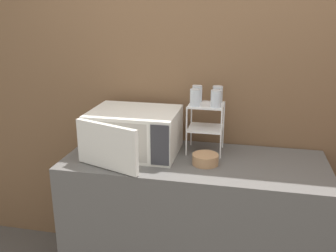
# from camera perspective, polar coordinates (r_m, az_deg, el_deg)

# --- Properties ---
(wall_back) EXTENTS (8.00, 0.06, 2.60)m
(wall_back) POSITION_cam_1_polar(r_m,az_deg,el_deg) (2.61, 5.40, 5.49)
(wall_back) COLOR brown
(wall_back) RESTS_ON ground_plane
(counter) EXTENTS (1.64, 0.66, 0.93)m
(counter) POSITION_cam_1_polar(r_m,az_deg,el_deg) (2.58, 3.80, -14.67)
(counter) COLOR #595654
(counter) RESTS_ON ground_plane
(microwave) EXTENTS (0.57, 0.60, 0.28)m
(microwave) POSITION_cam_1_polar(r_m,az_deg,el_deg) (2.43, -5.27, -0.94)
(microwave) COLOR silver
(microwave) RESTS_ON counter
(dish_rack) EXTENTS (0.23, 0.21, 0.32)m
(dish_rack) POSITION_cam_1_polar(r_m,az_deg,el_deg) (2.43, 5.78, 1.23)
(dish_rack) COLOR white
(dish_rack) RESTS_ON counter
(glass_front_left) EXTENTS (0.07, 0.07, 0.11)m
(glass_front_left) POSITION_cam_1_polar(r_m,az_deg,el_deg) (2.34, 4.16, 4.33)
(glass_front_left) COLOR silver
(glass_front_left) RESTS_ON dish_rack
(glass_back_right) EXTENTS (0.07, 0.07, 0.11)m
(glass_back_right) POSITION_cam_1_polar(r_m,az_deg,el_deg) (2.45, 7.57, 4.81)
(glass_back_right) COLOR silver
(glass_back_right) RESTS_ON dish_rack
(glass_front_right) EXTENTS (0.07, 0.07, 0.11)m
(glass_front_right) POSITION_cam_1_polar(r_m,az_deg,el_deg) (2.33, 7.32, 4.15)
(glass_front_right) COLOR silver
(glass_front_right) RESTS_ON dish_rack
(glass_back_left) EXTENTS (0.07, 0.07, 0.11)m
(glass_back_left) POSITION_cam_1_polar(r_m,az_deg,el_deg) (2.45, 4.46, 4.95)
(glass_back_left) COLOR silver
(glass_back_left) RESTS_ON dish_rack
(bowl) EXTENTS (0.16, 0.16, 0.06)m
(bowl) POSITION_cam_1_polar(r_m,az_deg,el_deg) (2.29, 5.72, -5.08)
(bowl) COLOR #AD7F56
(bowl) RESTS_ON counter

